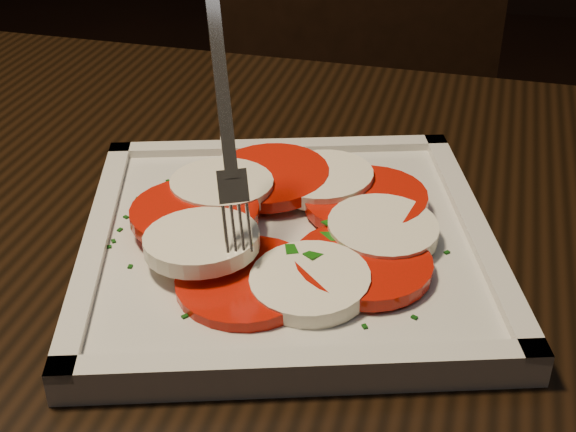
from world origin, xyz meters
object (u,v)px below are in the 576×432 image
object	(u,v)px
chair	(371,134)
fork	(222,108)
table	(132,399)
plate	(288,246)

from	to	relation	value
chair	fork	distance (m)	0.72
table	fork	xyz separation A→B (m)	(0.06, 0.04, 0.20)
plate	fork	size ratio (longest dim) A/B	1.91
plate	fork	world-z (taller)	fork
table	plate	distance (m)	0.15
table	fork	size ratio (longest dim) A/B	9.24
plate	fork	distance (m)	0.10
chair	fork	bearing A→B (deg)	-110.41
chair	plate	distance (m)	0.68
table	fork	world-z (taller)	fork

